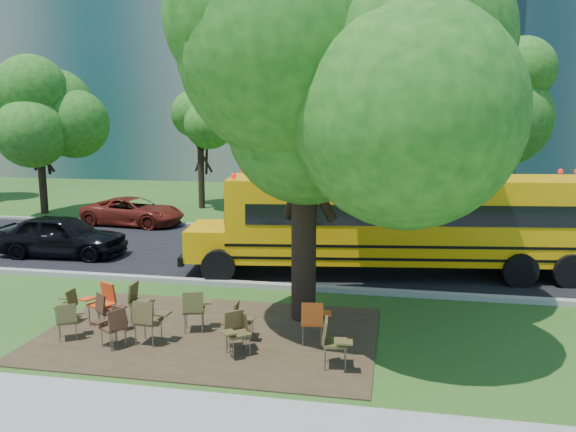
% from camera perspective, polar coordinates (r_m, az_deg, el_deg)
% --- Properties ---
extents(ground, '(160.00, 160.00, 0.00)m').
position_cam_1_polar(ground, '(13.06, -11.50, -10.63)').
color(ground, '#224917').
rests_on(ground, ground).
extents(dirt_patch, '(7.00, 4.50, 0.03)m').
position_cam_1_polar(dirt_patch, '(12.28, -7.99, -11.79)').
color(dirt_patch, '#382819').
rests_on(dirt_patch, ground).
extents(asphalt_road, '(80.00, 8.00, 0.04)m').
position_cam_1_polar(asphalt_road, '(19.43, -3.66, -3.61)').
color(asphalt_road, black).
rests_on(asphalt_road, ground).
extents(kerb_near, '(80.00, 0.25, 0.14)m').
position_cam_1_polar(kerb_near, '(15.71, -7.34, -6.73)').
color(kerb_near, gray).
rests_on(kerb_near, ground).
extents(kerb_far, '(80.00, 0.25, 0.14)m').
position_cam_1_polar(kerb_far, '(23.32, -1.14, -1.21)').
color(kerb_far, gray).
rests_on(kerb_far, ground).
extents(building_main, '(38.00, 16.00, 22.00)m').
position_cam_1_polar(building_main, '(49.41, -4.40, 17.28)').
color(building_main, slate).
rests_on(building_main, ground).
extents(bg_tree_0, '(5.20, 5.20, 7.18)m').
position_cam_1_polar(bg_tree_0, '(29.52, -24.07, 9.05)').
color(bg_tree_0, black).
rests_on(bg_tree_0, ground).
extents(bg_tree_2, '(4.80, 4.80, 6.62)m').
position_cam_1_polar(bg_tree_2, '(28.99, -8.94, 9.06)').
color(bg_tree_2, black).
rests_on(bg_tree_2, ground).
extents(bg_tree_3, '(5.60, 5.60, 7.84)m').
position_cam_1_polar(bg_tree_3, '(25.50, 18.46, 10.44)').
color(bg_tree_3, black).
rests_on(bg_tree_3, ground).
extents(main_tree, '(7.20, 7.20, 8.92)m').
position_cam_1_polar(main_tree, '(12.31, 1.70, 13.49)').
color(main_tree, black).
rests_on(main_tree, ground).
extents(school_bus, '(11.96, 4.12, 2.87)m').
position_cam_1_polar(school_bus, '(16.65, 11.99, -0.30)').
color(school_bus, '#E19B07').
rests_on(school_bus, ground).
extents(chair_0, '(0.54, 0.67, 0.81)m').
position_cam_1_polar(chair_0, '(12.54, -21.43, -9.57)').
color(chair_0, '#504A22').
rests_on(chair_0, ground).
extents(chair_1, '(0.73, 0.58, 0.85)m').
position_cam_1_polar(chair_1, '(12.78, -17.93, -8.88)').
color(chair_1, '#412517').
rests_on(chair_1, ground).
extents(chair_2, '(0.55, 0.70, 0.83)m').
position_cam_1_polar(chair_2, '(11.82, -17.13, -10.43)').
color(chair_2, '#4C2E1B').
rests_on(chair_2, ground).
extents(chair_3, '(0.67, 0.53, 0.82)m').
position_cam_1_polar(chair_3, '(11.92, -17.23, -10.29)').
color(chair_3, '#3F2516').
rests_on(chair_3, ground).
extents(chair_4, '(0.65, 0.57, 0.96)m').
position_cam_1_polar(chair_4, '(11.75, -14.05, -9.98)').
color(chair_4, '#473E1F').
rests_on(chair_4, ground).
extents(chair_5, '(0.59, 0.74, 0.87)m').
position_cam_1_polar(chair_5, '(11.05, -5.35, -11.35)').
color(chair_5, brown).
rests_on(chair_5, ground).
extents(chair_6, '(0.67, 0.56, 0.83)m').
position_cam_1_polar(chair_6, '(11.23, -5.05, -11.14)').
color(chair_6, '#4C321B').
rests_on(chair_6, ground).
extents(chair_7, '(0.61, 0.63, 0.94)m').
position_cam_1_polar(chair_7, '(10.46, 4.52, -12.31)').
color(chair_7, brown).
rests_on(chair_7, ground).
extents(chair_8, '(0.46, 0.51, 0.79)m').
position_cam_1_polar(chair_8, '(13.58, -21.46, -8.17)').
color(chair_8, '#4E4B21').
rests_on(chair_8, ground).
extents(chair_9, '(0.79, 0.62, 0.96)m').
position_cam_1_polar(chair_9, '(13.14, -18.33, -8.08)').
color(chair_9, red).
rests_on(chair_9, ground).
extents(chair_10, '(0.56, 0.61, 0.93)m').
position_cam_1_polar(chair_10, '(13.04, -14.91, -8.12)').
color(chair_10, '#46431E').
rests_on(chair_10, ground).
extents(chair_11, '(0.64, 0.69, 0.93)m').
position_cam_1_polar(chair_11, '(12.26, -9.44, -9.08)').
color(chair_11, '#4A4720').
rests_on(chair_11, ground).
extents(chair_12, '(0.49, 0.52, 0.79)m').
position_cam_1_polar(chair_12, '(11.81, -4.75, -10.16)').
color(chair_12, '#463F1E').
rests_on(chair_12, ground).
extents(chair_13, '(0.63, 0.61, 0.94)m').
position_cam_1_polar(chair_13, '(11.44, 2.64, -10.32)').
color(chair_13, '#D75216').
rests_on(chair_13, ground).
extents(black_car, '(4.27, 1.86, 1.43)m').
position_cam_1_polar(black_car, '(20.04, -21.97, -1.86)').
color(black_car, black).
rests_on(black_car, ground).
extents(bg_car_red, '(4.57, 2.46, 1.22)m').
position_cam_1_polar(bg_car_red, '(24.99, -15.42, 0.43)').
color(bg_car_red, '#5F1910').
rests_on(bg_car_red, ground).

